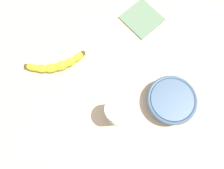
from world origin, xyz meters
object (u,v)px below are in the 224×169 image
teaspoon (70,153)px  ceramic_bowl (171,100)px  smoothie_glass (117,112)px  banana (56,65)px

teaspoon → ceramic_bowl: bearing=137.2°
smoothie_glass → teaspoon: smoothie_glass is taller
smoothie_glass → ceramic_bowl: bearing=-98.1°
banana → ceramic_bowl: ceramic_bowl is taller
smoothie_glass → ceramic_bowl: 18.72cm
banana → ceramic_bowl: size_ratio=1.34×
ceramic_bowl → teaspoon: (-3.51, 36.93, -2.46)cm
smoothie_glass → teaspoon: bearing=108.3°
ceramic_bowl → smoothie_glass: bearing=81.9°
banana → smoothie_glass: bearing=-52.9°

